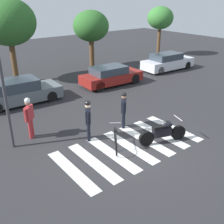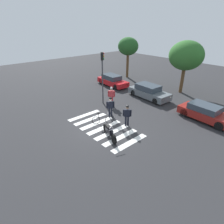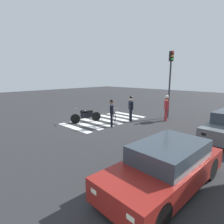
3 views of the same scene
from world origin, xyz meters
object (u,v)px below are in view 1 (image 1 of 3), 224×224
at_px(officer_by_motorcycle, 88,118).
at_px(car_maroon_wagon, 111,76).
at_px(leaning_bicycle, 116,140).
at_px(car_white_van, 167,62).
at_px(pedestrian_bystander, 29,115).
at_px(officer_on_foot, 124,108).
at_px(car_grey_coupe, 19,92).
at_px(traffic_light_pole, 1,70).
at_px(police_motorcycle, 163,133).

distance_m(officer_by_motorcycle, car_maroon_wagon, 7.74).
xyz_separation_m(leaning_bicycle, car_white_van, (11.03, 7.03, 0.29)).
xyz_separation_m(officer_by_motorcycle, pedestrian_bystander, (-1.84, 1.71, 0.03)).
bearing_deg(car_white_van, officer_on_foot, -148.83).
distance_m(car_grey_coupe, traffic_light_pole, 5.59).
bearing_deg(pedestrian_bystander, car_grey_coupe, 75.77).
xyz_separation_m(leaning_bicycle, traffic_light_pole, (-3.24, 2.65, 2.86)).
bearing_deg(police_motorcycle, traffic_light_pole, 145.46).
bearing_deg(pedestrian_bystander, leaning_bicycle, -51.65).
relative_size(officer_by_motorcycle, traffic_light_pole, 0.37).
bearing_deg(police_motorcycle, pedestrian_bystander, 137.72).
relative_size(police_motorcycle, pedestrian_bystander, 1.13).
bearing_deg(pedestrian_bystander, traffic_light_pole, -162.35).
relative_size(leaning_bicycle, officer_on_foot, 0.80).
bearing_deg(police_motorcycle, car_maroon_wagon, 67.62).
xyz_separation_m(officer_on_foot, car_maroon_wagon, (3.50, 5.49, -0.37)).
height_order(pedestrian_bystander, car_white_van, pedestrian_bystander).
bearing_deg(police_motorcycle, car_grey_coupe, 110.91).
relative_size(officer_on_foot, car_grey_coupe, 0.38).
distance_m(pedestrian_bystander, car_maroon_wagon, 8.21).
bearing_deg(pedestrian_bystander, officer_by_motorcycle, -42.95).
relative_size(pedestrian_bystander, car_grey_coupe, 0.40).
bearing_deg(car_white_van, officer_by_motorcycle, -153.25).
xyz_separation_m(car_grey_coupe, traffic_light_pole, (-1.99, -4.55, 2.56)).
bearing_deg(officer_on_foot, car_grey_coupe, 114.26).
height_order(officer_on_foot, pedestrian_bystander, pedestrian_bystander).
distance_m(leaning_bicycle, traffic_light_pole, 5.06).
bearing_deg(officer_on_foot, car_maroon_wagon, 57.52).
distance_m(officer_by_motorcycle, traffic_light_pole, 3.79).
bearing_deg(traffic_light_pole, pedestrian_bystander, 17.65).
height_order(officer_on_foot, car_white_van, officer_on_foot).
bearing_deg(traffic_light_pole, leaning_bicycle, -39.27).
distance_m(police_motorcycle, officer_on_foot, 2.17).
xyz_separation_m(police_motorcycle, officer_by_motorcycle, (-2.31, 2.07, 0.59)).
bearing_deg(leaning_bicycle, car_white_van, 32.50).
relative_size(officer_on_foot, car_white_van, 0.38).
height_order(car_maroon_wagon, car_white_van, car_white_van).
distance_m(car_maroon_wagon, traffic_light_pole, 9.50).
bearing_deg(car_grey_coupe, car_white_van, -0.81).
bearing_deg(car_white_van, traffic_light_pole, -162.93).
xyz_separation_m(officer_by_motorcycle, car_white_van, (11.52, 5.80, -0.39)).
relative_size(car_grey_coupe, traffic_light_pole, 0.94).
bearing_deg(car_maroon_wagon, car_grey_coupe, 175.58).
relative_size(car_maroon_wagon, car_white_van, 0.94).
xyz_separation_m(car_maroon_wagon, traffic_light_pole, (-8.18, -4.08, 2.59)).
bearing_deg(leaning_bicycle, pedestrian_bystander, 128.35).
bearing_deg(car_maroon_wagon, leaning_bicycle, -126.34).
xyz_separation_m(officer_by_motorcycle, traffic_light_pole, (-2.75, 1.42, 2.17)).
relative_size(officer_by_motorcycle, pedestrian_bystander, 0.98).
relative_size(officer_on_foot, officer_by_motorcycle, 0.96).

